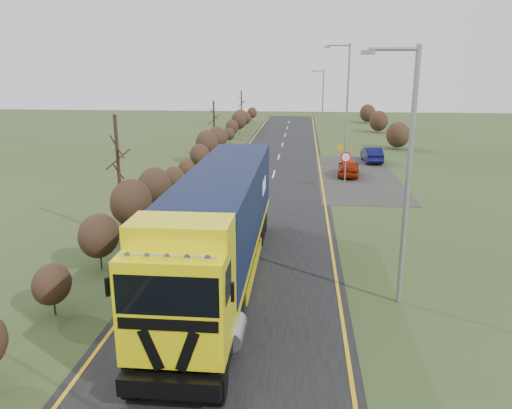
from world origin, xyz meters
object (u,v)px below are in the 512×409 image
Objects in this scene: car_red_hatchback at (349,167)px; lorry at (221,221)px; streetlight_near at (406,169)px; car_blue_sedan at (372,155)px; speed_sign at (346,163)px.

lorry is at bearing 77.30° from car_red_hatchback.
car_red_hatchback is 22.25m from streetlight_near.
speed_sign is at bearing 70.72° from car_blue_sedan.
speed_sign is at bearing 87.00° from car_red_hatchback.
car_red_hatchback is (6.63, 20.76, -1.84)m from lorry.
streetlight_near is (6.49, -1.10, 2.36)m from lorry.
car_blue_sedan reaches higher than car_red_hatchback.
car_red_hatchback is 6.69m from car_blue_sedan.
car_red_hatchback is 4.85m from speed_sign.
lorry is 3.85× the size of car_blue_sedan.
car_blue_sedan is 0.47× the size of streetlight_near.
streetlight_near is at bearing -9.67° from lorry.
car_red_hatchback is at bearing 81.99° from speed_sign.
lorry is at bearing 170.40° from streetlight_near.
lorry is at bearing 68.39° from car_blue_sedan.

